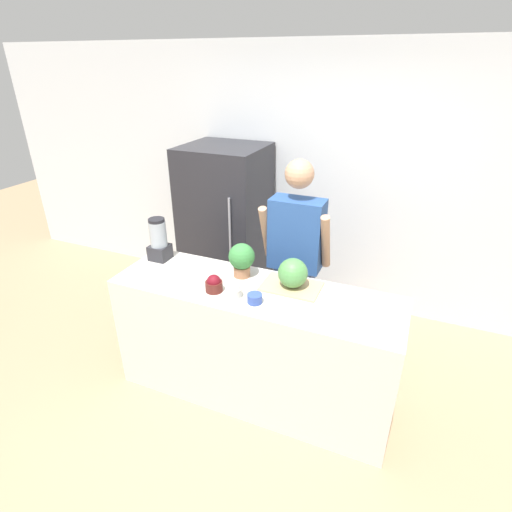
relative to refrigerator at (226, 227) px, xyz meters
name	(u,v)px	position (x,y,z in m)	size (l,w,h in m)	color
ground_plane	(238,419)	(0.84, -1.54, -0.84)	(14.00, 14.00, 0.00)	tan
wall_back	(318,182)	(0.84, 0.42, 0.46)	(8.00, 0.06, 2.60)	silver
counter_island	(254,343)	(0.84, -1.23, -0.36)	(2.09, 0.63, 0.96)	beige
refrigerator	(226,227)	(0.00, 0.00, 0.00)	(0.79, 0.76, 1.68)	#232328
person	(295,260)	(0.94, -0.57, 0.06)	(0.57, 0.27, 1.75)	#4C608C
cutting_board	(291,286)	(1.08, -1.10, 0.12)	(0.42, 0.29, 0.01)	tan
watermelon	(293,273)	(1.08, -1.10, 0.24)	(0.21, 0.21, 0.21)	#4C8C47
bowl_cherries	(214,284)	(0.59, -1.35, 0.17)	(0.12, 0.12, 0.12)	#511E19
bowl_cream	(234,290)	(0.75, -1.37, 0.17)	(0.11, 0.11, 0.11)	beige
bowl_small_blue	(255,298)	(0.91, -1.38, 0.15)	(0.10, 0.10, 0.06)	#334C9E
blender	(159,240)	(-0.05, -1.08, 0.28)	(0.15, 0.15, 0.35)	#28282D
potted_plant	(242,259)	(0.68, -1.08, 0.26)	(0.19, 0.19, 0.26)	#996647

